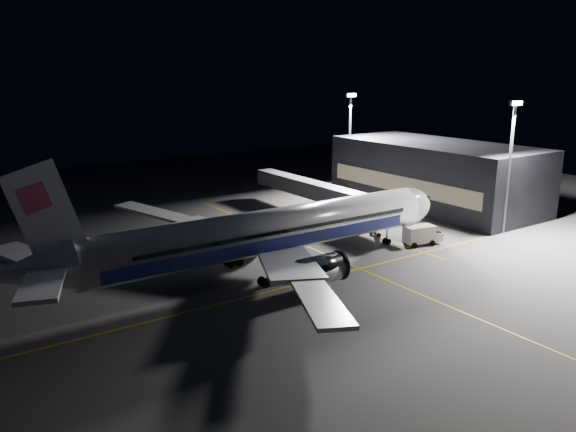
# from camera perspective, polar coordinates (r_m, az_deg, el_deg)

# --- Properties ---
(ground) EXTENTS (200.00, 200.00, 0.00)m
(ground) POSITION_cam_1_polar(r_m,az_deg,el_deg) (72.60, -1.83, -5.55)
(ground) COLOR #4C4C4F
(ground) RESTS_ON ground
(guide_line_main) EXTENTS (0.25, 80.00, 0.01)m
(guide_line_main) POSITION_cam_1_polar(r_m,az_deg,el_deg) (78.09, 4.40, -4.14)
(guide_line_main) COLOR gold
(guide_line_main) RESTS_ON ground
(guide_line_cross) EXTENTS (70.00, 0.25, 0.01)m
(guide_line_cross) POSITION_cam_1_polar(r_m,az_deg,el_deg) (67.92, 0.90, -6.98)
(guide_line_cross) COLOR gold
(guide_line_cross) RESTS_ON ground
(guide_line_side) EXTENTS (0.25, 40.00, 0.01)m
(guide_line_side) POSITION_cam_1_polar(r_m,az_deg,el_deg) (92.79, 6.38, -1.19)
(guide_line_side) COLOR gold
(guide_line_side) RESTS_ON ground
(airliner) EXTENTS (61.48, 54.22, 16.64)m
(airliner) POSITION_cam_1_polar(r_m,az_deg,el_deg) (70.47, -2.60, -1.77)
(airliner) COLOR silver
(airliner) RESTS_ON ground
(terminal) EXTENTS (18.12, 40.00, 12.00)m
(terminal) POSITION_cam_1_polar(r_m,az_deg,el_deg) (110.83, 14.63, 4.15)
(terminal) COLOR black
(terminal) RESTS_ON ground
(jet_bridge) EXTENTS (3.60, 34.40, 6.30)m
(jet_bridge) POSITION_cam_1_polar(r_m,az_deg,el_deg) (97.79, 3.40, 2.44)
(jet_bridge) COLOR #B2B2B7
(jet_bridge) RESTS_ON ground
(floodlight_mast_north) EXTENTS (2.40, 0.68, 20.70)m
(floodlight_mast_north) POSITION_cam_1_polar(r_m,az_deg,el_deg) (118.50, 6.31, 8.28)
(floodlight_mast_north) COLOR #59595E
(floodlight_mast_north) RESTS_ON ground
(floodlight_mast_south) EXTENTS (2.40, 0.67, 20.70)m
(floodlight_mast_south) POSITION_cam_1_polar(r_m,az_deg,el_deg) (93.07, 21.67, 5.72)
(floodlight_mast_south) COLOR #59595E
(floodlight_mast_south) RESTS_ON ground
(service_truck) EXTENTS (6.11, 3.44, 2.95)m
(service_truck) POSITION_cam_1_polar(r_m,az_deg,el_deg) (85.04, 13.47, -1.84)
(service_truck) COLOR silver
(service_truck) RESTS_ON ground
(baggage_tug) EXTENTS (2.79, 2.50, 1.69)m
(baggage_tug) POSITION_cam_1_polar(r_m,az_deg,el_deg) (88.22, -11.38, -1.68)
(baggage_tug) COLOR black
(baggage_tug) RESTS_ON ground
(safety_cone_a) EXTENTS (0.46, 0.46, 0.69)m
(safety_cone_a) POSITION_cam_1_polar(r_m,az_deg,el_deg) (82.68, -4.71, -2.84)
(safety_cone_a) COLOR #FF470A
(safety_cone_a) RESTS_ON ground
(safety_cone_b) EXTENTS (0.41, 0.41, 0.61)m
(safety_cone_b) POSITION_cam_1_polar(r_m,az_deg,el_deg) (83.23, -1.87, -2.71)
(safety_cone_b) COLOR #FF470A
(safety_cone_b) RESTS_ON ground
(safety_cone_c) EXTENTS (0.40, 0.40, 0.60)m
(safety_cone_c) POSITION_cam_1_polar(r_m,az_deg,el_deg) (86.16, -4.25, -2.15)
(safety_cone_c) COLOR #FF470A
(safety_cone_c) RESTS_ON ground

